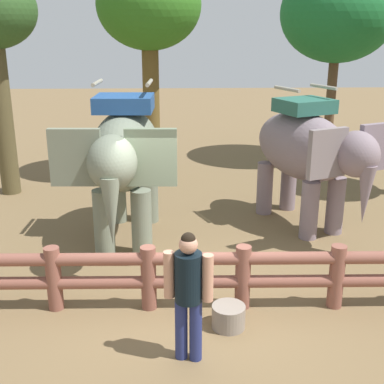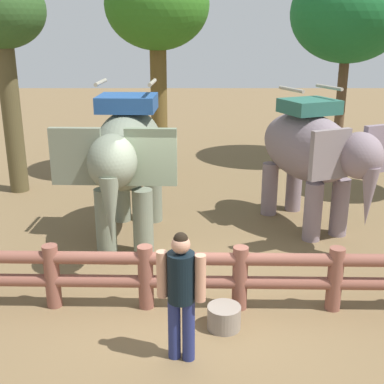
# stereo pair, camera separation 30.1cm
# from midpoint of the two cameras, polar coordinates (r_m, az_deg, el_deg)

# --- Properties ---
(ground_plane) EXTENTS (60.00, 60.00, 0.00)m
(ground_plane) POSITION_cam_midpoint_polar(r_m,az_deg,el_deg) (8.32, -0.67, -12.56)
(ground_plane) COLOR brown
(log_fence) EXTENTS (7.61, 0.40, 1.05)m
(log_fence) POSITION_cam_midpoint_polar(r_m,az_deg,el_deg) (7.94, -0.67, -9.18)
(log_fence) COLOR brown
(log_fence) RESTS_ON ground
(elephant_near_left) EXTENTS (2.17, 3.79, 3.26)m
(elephant_near_left) POSITION_cam_midpoint_polar(r_m,az_deg,el_deg) (10.08, -8.50, 4.09)
(elephant_near_left) COLOR slate
(elephant_near_left) RESTS_ON ground
(elephant_center) EXTENTS (2.70, 3.64, 3.07)m
(elephant_center) POSITION_cam_midpoint_polar(r_m,az_deg,el_deg) (11.07, 12.26, 4.58)
(elephant_center) COLOR gray
(elephant_center) RESTS_ON ground
(tourist_woman_in_black) EXTENTS (0.64, 0.42, 1.83)m
(tourist_woman_in_black) POSITION_cam_midpoint_polar(r_m,az_deg,el_deg) (6.59, -1.75, -10.83)
(tourist_woman_in_black) COLOR navy
(tourist_woman_in_black) RESTS_ON ground
(tree_far_left) EXTENTS (2.82, 2.82, 6.02)m
(tree_far_left) POSITION_cam_midpoint_polar(r_m,az_deg,el_deg) (14.41, -5.53, 19.90)
(tree_far_left) COLOR brown
(tree_far_left) RESTS_ON ground
(tree_far_right) EXTENTS (3.49, 3.49, 6.14)m
(tree_far_right) POSITION_cam_midpoint_polar(r_m,az_deg,el_deg) (16.71, 15.69, 18.87)
(tree_far_right) COLOR brown
(tree_far_right) RESTS_ON ground
(feed_bucket) EXTENTS (0.50, 0.50, 0.35)m
(feed_bucket) POSITION_cam_midpoint_polar(r_m,az_deg,el_deg) (7.68, 3.00, -13.90)
(feed_bucket) COLOR gray
(feed_bucket) RESTS_ON ground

